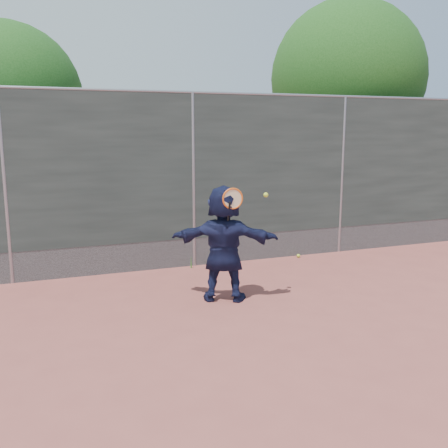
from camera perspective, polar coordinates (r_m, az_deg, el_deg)
name	(u,v)px	position (r m, az deg, el deg)	size (l,w,h in m)	color
ground	(284,342)	(5.87, 6.91, -13.25)	(80.00, 80.00, 0.00)	#9E4C42
player	(224,243)	(6.97, 0.00, -2.21)	(1.52, 0.48, 1.64)	#151A3B
ball_ground	(298,256)	(9.57, 8.50, -3.61)	(0.07, 0.07, 0.07)	#CCE432
fence	(193,177)	(8.66, -3.53, 5.40)	(20.00, 0.06, 3.03)	#38423D
swing_action	(236,200)	(6.71, 1.37, 2.81)	(0.69, 0.13, 0.51)	#E45815
tree_right	(352,83)	(12.78, 14.45, 15.35)	(3.78, 3.60, 5.39)	#382314
tree_left	(16,102)	(11.33, -22.70, 12.72)	(3.15, 3.00, 4.53)	#382314
weed_clump	(212,258)	(8.89, -1.39, -3.93)	(0.68, 0.07, 0.30)	#387226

